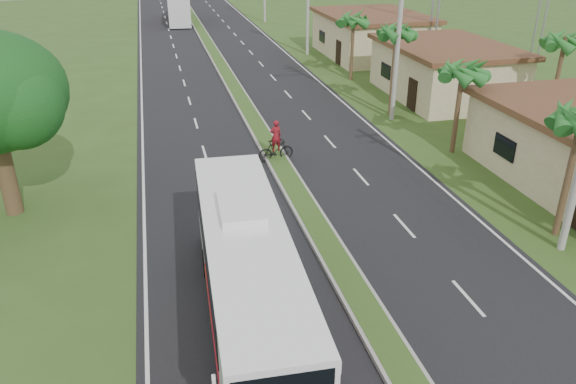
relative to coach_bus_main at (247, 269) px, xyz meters
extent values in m
plane|color=#334E1C|center=(3.65, -0.42, -1.97)|extent=(180.00, 180.00, 0.00)
cube|color=black|center=(3.65, 19.58, -1.96)|extent=(14.00, 160.00, 0.02)
cube|color=gray|center=(3.65, 19.58, -1.87)|extent=(1.20, 160.00, 0.17)
cube|color=#334E1C|center=(3.65, 19.58, -1.78)|extent=(0.95, 160.00, 0.02)
cube|color=silver|center=(-3.05, 19.58, -1.97)|extent=(0.12, 160.00, 0.01)
cube|color=silver|center=(10.35, 19.58, -1.97)|extent=(0.12, 160.00, 0.01)
cube|color=tan|center=(17.65, 21.58, -0.29)|extent=(7.00, 10.00, 3.35)
cube|color=#50281C|center=(17.65, 21.58, 1.54)|extent=(7.60, 10.60, 0.32)
cube|color=tan|center=(17.65, 35.58, -0.22)|extent=(8.00, 11.00, 3.50)
cube|color=#50281C|center=(17.65, 35.58, 1.69)|extent=(8.60, 11.60, 0.32)
cylinder|color=#473321|center=(12.65, 2.58, 0.53)|extent=(0.26, 0.26, 5.00)
cylinder|color=#473321|center=(13.05, 11.58, 0.33)|extent=(0.26, 0.26, 4.60)
cylinder|color=#473321|center=(12.45, 18.58, 0.73)|extent=(0.26, 0.26, 5.40)
cylinder|color=#473321|center=(12.95, 27.58, 0.43)|extent=(0.26, 0.26, 4.80)
cylinder|color=#473321|center=(21.15, 14.58, 0.63)|extent=(0.26, 0.26, 5.20)
cylinder|color=#473321|center=(-8.35, 9.58, 0.03)|extent=(0.70, 0.70, 4.00)
sphere|color=#134718|center=(-7.15, 8.58, 2.93)|extent=(3.40, 3.40, 3.40)
cylinder|color=gray|center=(12.15, 17.58, 4.03)|extent=(0.28, 0.28, 12.00)
cube|color=white|center=(0.00, -0.05, -0.10)|extent=(2.75, 11.16, 2.91)
cube|color=black|center=(0.02, 0.50, 0.54)|extent=(2.71, 8.95, 1.16)
cube|color=#B40F1E|center=(-0.05, -1.16, -0.68)|extent=(2.55, 4.89, 0.51)
cube|color=yellow|center=(0.01, 0.23, -0.91)|extent=(2.47, 2.86, 0.23)
cube|color=white|center=(0.04, 1.06, 1.48)|extent=(1.38, 2.26, 0.26)
cylinder|color=black|center=(-0.93, 2.94, -1.49)|extent=(0.33, 0.97, 0.96)
cylinder|color=black|center=(1.16, 2.86, -1.49)|extent=(0.33, 0.97, 0.96)
cube|color=silver|center=(1.80, 59.87, -0.22)|extent=(3.07, 11.63, 3.20)
cube|color=#FB5A19|center=(1.75, 58.87, -0.83)|extent=(2.82, 5.63, 0.35)
cylinder|color=black|center=(0.47, 55.17, -1.49)|extent=(0.35, 0.97, 0.96)
cylinder|color=black|center=(2.67, 55.07, -1.49)|extent=(0.35, 0.97, 0.96)
cylinder|color=black|center=(0.91, 64.18, -1.49)|extent=(0.35, 0.97, 0.96)
cylinder|color=black|center=(3.11, 64.07, -1.49)|extent=(0.35, 0.97, 0.96)
imported|color=black|center=(3.61, 12.56, -1.40)|extent=(1.95, 0.81, 1.14)
imported|color=maroon|center=(3.61, 12.56, -0.60)|extent=(0.65, 0.47, 1.63)
camera|label=1|loc=(-2.07, -13.60, 9.02)|focal=35.00mm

